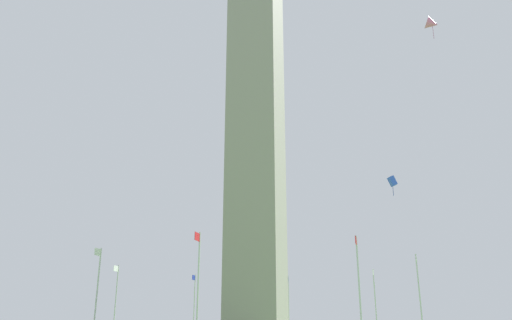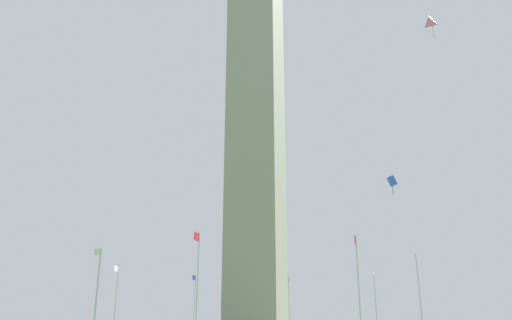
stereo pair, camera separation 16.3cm
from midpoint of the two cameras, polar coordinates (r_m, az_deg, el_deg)
obelisk_monument at (r=61.80m, az=0.08°, el=4.92°), size 5.80×5.80×52.69m
flagpole_n at (r=40.89m, az=-6.40°, el=-13.76°), size 1.12×0.14×9.26m
flagpole_ne at (r=42.98m, az=11.40°, el=-13.75°), size 1.12×0.14×9.26m
flagpole_e at (r=54.63m, az=17.74°, el=-14.24°), size 1.12×0.14×9.26m
flagpole_se at (r=66.47m, az=13.16°, el=-15.26°), size 1.12×0.14×9.26m
flagpole_s at (r=72.86m, az=3.73°, el=-15.95°), size 1.12×0.14×9.26m
flagpole_sw at (r=71.65m, az=-6.76°, el=-15.82°), size 1.12×0.14×9.26m
flagpole_w at (r=63.22m, az=-15.18°, el=-14.96°), size 1.12×0.14×9.26m
flagpole_nw at (r=50.62m, az=-17.13°, el=-14.01°), size 1.12×0.14×9.26m
kite_pink_delta at (r=61.37m, az=18.95°, el=14.09°), size 1.57×1.80×2.76m
kite_blue_box at (r=48.74m, az=14.89°, el=-2.27°), size 0.78×0.94×1.88m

